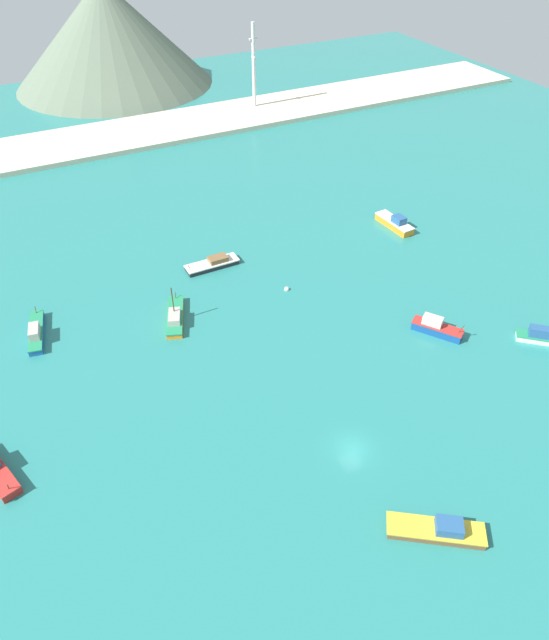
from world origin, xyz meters
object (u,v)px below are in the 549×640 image
(fishing_boat_0, at_px, (438,530))
(fishing_boat_7, at_px, (395,223))
(fishing_boat_2, at_px, (436,328))
(fishing_boat_11, at_px, (213,264))
(fishing_boat_5, at_px, (36,332))
(fishing_boat_4, at_px, (175,317))
(radio_tower, at_px, (254,67))
(buoy_0, at_px, (287,289))

(fishing_boat_0, bearing_deg, fishing_boat_7, 58.11)
(fishing_boat_2, distance_m, fishing_boat_11, 40.03)
(fishing_boat_5, bearing_deg, fishing_boat_2, -25.97)
(fishing_boat_4, bearing_deg, fishing_boat_0, -74.47)
(fishing_boat_11, bearing_deg, fishing_boat_4, -134.29)
(fishing_boat_2, distance_m, radio_tower, 102.72)
(buoy_0, bearing_deg, fishing_boat_4, 177.83)
(fishing_boat_2, relative_size, radio_tower, 0.33)
(buoy_0, bearing_deg, fishing_boat_7, 17.16)
(fishing_boat_2, distance_m, buoy_0, 25.32)
(fishing_boat_4, bearing_deg, fishing_boat_2, -31.05)
(fishing_boat_7, bearing_deg, fishing_boat_2, -114.69)
(fishing_boat_2, distance_m, fishing_boat_5, 61.11)
(fishing_boat_2, bearing_deg, fishing_boat_5, 154.03)
(fishing_boat_2, bearing_deg, radio_tower, 80.56)
(fishing_boat_2, xyz_separation_m, fishing_boat_7, (13.34, 29.02, -0.06))
(buoy_0, relative_size, radio_tower, 0.04)
(fishing_boat_5, distance_m, buoy_0, 40.22)
(fishing_boat_7, relative_size, fishing_boat_11, 0.95)
(fishing_boat_7, bearing_deg, radio_tower, 87.27)
(fishing_boat_11, bearing_deg, fishing_boat_2, -53.71)
(fishing_boat_0, relative_size, fishing_boat_2, 1.37)
(buoy_0, bearing_deg, fishing_boat_0, -97.49)
(fishing_boat_0, relative_size, fishing_boat_7, 1.13)
(fishing_boat_0, distance_m, fishing_boat_5, 63.26)
(fishing_boat_7, height_order, buoy_0, fishing_boat_7)
(fishing_boat_5, height_order, buoy_0, fishing_boat_5)
(fishing_boat_0, bearing_deg, fishing_boat_5, 121.96)
(radio_tower, bearing_deg, fishing_boat_4, -122.82)
(buoy_0, bearing_deg, fishing_boat_2, -52.90)
(fishing_boat_2, height_order, fishing_boat_11, fishing_boat_2)
(fishing_boat_2, xyz_separation_m, fishing_boat_4, (-34.75, 20.92, -0.28))
(fishing_boat_7, height_order, fishing_boat_11, fishing_boat_7)
(radio_tower, bearing_deg, buoy_0, -111.67)
(fishing_boat_0, height_order, buoy_0, fishing_boat_0)
(fishing_boat_4, distance_m, fishing_boat_7, 48.76)
(fishing_boat_7, xyz_separation_m, fishing_boat_11, (-37.03, 3.24, -0.32))
(fishing_boat_11, bearing_deg, buoy_0, -55.09)
(fishing_boat_5, relative_size, fishing_boat_7, 1.12)
(fishing_boat_11, bearing_deg, fishing_boat_5, -170.03)
(buoy_0, bearing_deg, radio_tower, 68.33)
(fishing_boat_2, relative_size, fishing_boat_5, 0.74)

